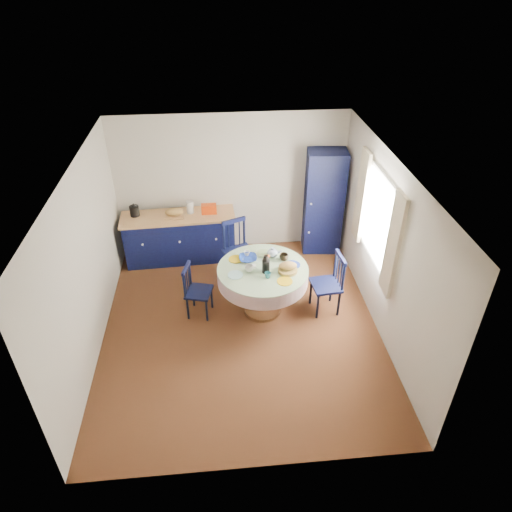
{
  "coord_description": "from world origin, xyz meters",
  "views": [
    {
      "loc": [
        -0.26,
        -5.05,
        4.66
      ],
      "look_at": [
        0.24,
        0.2,
        1.1
      ],
      "focal_mm": 32.0,
      "sensor_mm": 36.0,
      "label": 1
    }
  ],
  "objects": [
    {
      "name": "mug_b",
      "position": [
        0.4,
        0.07,
        0.85
      ],
      "size": [
        0.09,
        0.09,
        0.09
      ],
      "primitive_type": "imported",
      "color": "#27656D",
      "rests_on": "dining_table"
    },
    {
      "name": "mug_a",
      "position": [
        0.15,
        0.26,
        0.85
      ],
      "size": [
        0.12,
        0.12,
        0.1
      ],
      "primitive_type": "imported",
      "color": "silver",
      "rests_on": "dining_table"
    },
    {
      "name": "chair_far",
      "position": [
        0.05,
        1.25,
        0.52
      ],
      "size": [
        0.59,
        0.58,
        1.03
      ],
      "rotation": [
        0.0,
        0.0,
        0.39
      ],
      "color": "black",
      "rests_on": "floor"
    },
    {
      "name": "dining_table",
      "position": [
        0.36,
        0.3,
        0.68
      ],
      "size": [
        1.33,
        1.33,
        1.09
      ],
      "color": "#4F3116",
      "rests_on": "floor"
    },
    {
      "name": "kitchen_counter",
      "position": [
        -0.95,
        1.9,
        0.45
      ],
      "size": [
        1.97,
        0.7,
        1.11
      ],
      "rotation": [
        0.0,
        0.0,
        0.05
      ],
      "color": "black",
      "rests_on": "floor"
    },
    {
      "name": "chair_right",
      "position": [
        1.34,
        0.26,
        0.49
      ],
      "size": [
        0.45,
        0.47,
        0.97
      ],
      "rotation": [
        0.0,
        0.0,
        -1.47
      ],
      "color": "black",
      "rests_on": "floor"
    },
    {
      "name": "chair_left",
      "position": [
        -0.64,
        0.35,
        0.43
      ],
      "size": [
        0.45,
        0.46,
        0.86
      ],
      "rotation": [
        0.0,
        0.0,
        1.32
      ],
      "color": "black",
      "rests_on": "floor"
    },
    {
      "name": "pantry_cabinet",
      "position": [
        1.61,
        2.0,
        0.95
      ],
      "size": [
        0.7,
        0.53,
        1.89
      ],
      "rotation": [
        0.0,
        0.0,
        -0.1
      ],
      "color": "black",
      "rests_on": "floor"
    },
    {
      "name": "wall_back",
      "position": [
        0.0,
        2.25,
        1.25
      ],
      "size": [
        4.0,
        0.02,
        2.5
      ],
      "primitive_type": "cube",
      "color": "beige",
      "rests_on": "floor"
    },
    {
      "name": "mug_c",
      "position": [
        0.68,
        0.48,
        0.86
      ],
      "size": [
        0.13,
        0.13,
        0.11
      ],
      "primitive_type": "imported",
      "color": "black",
      "rests_on": "dining_table"
    },
    {
      "name": "cobalt_bowl",
      "position": [
        0.15,
        0.53,
        0.84
      ],
      "size": [
        0.27,
        0.27,
        0.07
      ],
      "primitive_type": "imported",
      "color": "navy",
      "rests_on": "dining_table"
    },
    {
      "name": "wall_left",
      "position": [
        -2.0,
        0.0,
        1.25
      ],
      "size": [
        0.02,
        4.5,
        2.5
      ],
      "primitive_type": "cube",
      "color": "beige",
      "rests_on": "floor"
    },
    {
      "name": "wall_right",
      "position": [
        2.0,
        0.0,
        1.25
      ],
      "size": [
        0.02,
        4.5,
        2.5
      ],
      "primitive_type": "cube",
      "color": "beige",
      "rests_on": "floor"
    },
    {
      "name": "mug_d",
      "position": [
        0.15,
        0.64,
        0.85
      ],
      "size": [
        0.09,
        0.09,
        0.09
      ],
      "primitive_type": "imported",
      "color": "silver",
      "rests_on": "dining_table"
    },
    {
      "name": "window",
      "position": [
        1.95,
        0.3,
        1.52
      ],
      "size": [
        0.1,
        1.74,
        1.45
      ],
      "color": "white",
      "rests_on": "wall_right"
    },
    {
      "name": "ceiling",
      "position": [
        0.0,
        0.0,
        2.5
      ],
      "size": [
        4.5,
        4.5,
        0.0
      ],
      "primitive_type": "plane",
      "rotation": [
        3.14,
        0.0,
        0.0
      ],
      "color": "white",
      "rests_on": "wall_back"
    },
    {
      "name": "floor",
      "position": [
        0.0,
        0.0,
        0.0
      ],
      "size": [
        4.5,
        4.5,
        0.0
      ],
      "primitive_type": "plane",
      "color": "black",
      "rests_on": "ground"
    }
  ]
}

